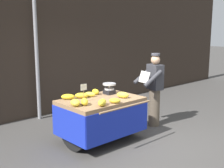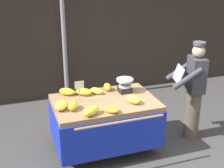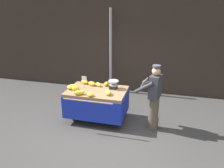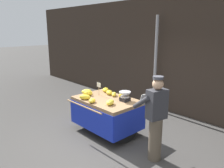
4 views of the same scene
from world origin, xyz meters
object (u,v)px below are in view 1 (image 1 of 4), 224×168
(price_sign, at_px, (84,89))
(banana_bunch_1, at_px, (68,97))
(banana_bunch_0, at_px, (115,101))
(street_pole, at_px, (37,61))
(banana_bunch_6, at_px, (75,103))
(banana_bunch_8, at_px, (85,102))
(banana_bunch_4, at_px, (102,102))
(weighing_scale, at_px, (109,89))
(banana_bunch_3, at_px, (90,94))
(banana_cart, at_px, (101,110))
(vendor_person, at_px, (154,89))
(banana_bunch_2, at_px, (123,95))
(banana_bunch_7, at_px, (95,92))
(banana_bunch_5, at_px, (82,95))

(price_sign, height_order, banana_bunch_1, price_sign)
(banana_bunch_0, bearing_deg, street_pole, 93.47)
(banana_bunch_6, xyz_separation_m, banana_bunch_8, (0.16, -0.07, 0.00))
(banana_bunch_4, bearing_deg, weighing_scale, 40.33)
(banana_bunch_0, bearing_deg, price_sign, 125.02)
(banana_bunch_0, xyz_separation_m, banana_bunch_3, (-0.02, 0.73, 0.00))
(banana_bunch_1, height_order, banana_bunch_6, banana_bunch_6)
(banana_cart, relative_size, banana_bunch_8, 7.06)
(banana_cart, relative_size, vendor_person, 0.94)
(banana_bunch_2, distance_m, banana_bunch_7, 0.65)
(banana_bunch_3, bearing_deg, banana_bunch_4, -111.38)
(banana_bunch_6, bearing_deg, banana_bunch_4, -41.56)
(banana_bunch_2, xyz_separation_m, banana_bunch_7, (-0.21, 0.61, -0.00))
(banana_cart, height_order, banana_bunch_5, banana_bunch_5)
(banana_cart, distance_m, banana_bunch_3, 0.42)
(banana_bunch_0, distance_m, vendor_person, 1.60)
(banana_cart, height_order, banana_bunch_8, banana_bunch_8)
(weighing_scale, relative_size, banana_bunch_5, 1.04)
(banana_bunch_5, relative_size, banana_bunch_6, 1.01)
(banana_cart, height_order, price_sign, price_sign)
(weighing_scale, xyz_separation_m, banana_bunch_0, (-0.44, -0.65, -0.07))
(banana_bunch_7, bearing_deg, banana_bunch_2, -70.95)
(price_sign, height_order, banana_bunch_7, price_sign)
(vendor_person, bearing_deg, banana_bunch_4, -170.30)
(banana_bunch_2, distance_m, banana_bunch_6, 1.08)
(banana_bunch_7, bearing_deg, banana_bunch_3, -158.58)
(banana_cart, bearing_deg, banana_bunch_6, -172.40)
(weighing_scale, xyz_separation_m, banana_bunch_3, (-0.46, 0.08, -0.07))
(banana_bunch_4, height_order, banana_bunch_5, banana_bunch_4)
(street_pole, relative_size, banana_bunch_6, 11.02)
(banana_cart, xyz_separation_m, banana_bunch_7, (0.17, 0.38, 0.30))
(street_pole, relative_size, banana_bunch_5, 10.96)
(banana_bunch_3, distance_m, banana_bunch_8, 0.67)
(banana_bunch_2, bearing_deg, street_pole, 103.10)
(banana_bunch_3, distance_m, banana_bunch_7, 0.23)
(price_sign, xyz_separation_m, banana_bunch_8, (-0.16, -0.23, -0.18))
(banana_bunch_1, bearing_deg, price_sign, -69.41)
(banana_cart, bearing_deg, banana_bunch_7, 65.90)
(banana_bunch_6, bearing_deg, banana_cart, 7.60)
(banana_bunch_4, xyz_separation_m, vendor_person, (1.86, 0.32, -0.08))
(price_sign, height_order, banana_bunch_8, price_sign)
(street_pole, bearing_deg, vendor_person, -53.20)
(price_sign, bearing_deg, banana_cart, -9.88)
(banana_bunch_2, xyz_separation_m, banana_bunch_8, (-0.92, 0.07, 0.00))
(price_sign, height_order, banana_bunch_2, price_sign)
(banana_bunch_3, relative_size, banana_bunch_5, 0.84)
(weighing_scale, bearing_deg, price_sign, -169.47)
(street_pole, relative_size, weighing_scale, 10.59)
(banana_bunch_7, relative_size, banana_bunch_8, 0.88)
(banana_bunch_3, xyz_separation_m, banana_bunch_7, (0.22, 0.09, 0.01))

